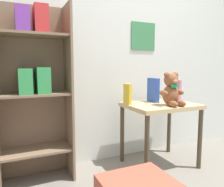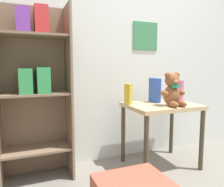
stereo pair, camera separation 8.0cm
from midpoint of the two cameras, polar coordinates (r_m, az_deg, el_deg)
name	(u,v)px [view 1 (the left image)]	position (r m, az deg, el deg)	size (l,w,h in m)	color
wall_back	(121,35)	(2.27, 1.38, 15.09)	(4.80, 0.07, 2.50)	silver
bookshelf_side	(34,81)	(1.86, -20.96, 2.98)	(0.56, 0.29, 1.43)	#7F664C
display_table	(160,113)	(2.08, 11.41, -5.02)	(0.63, 0.49, 0.59)	tan
teddy_bear	(171,90)	(1.98, 14.16, 0.81)	(0.22, 0.21, 0.29)	brown
book_standing_yellow	(127,94)	(2.00, 2.91, -0.10)	(0.03, 0.12, 0.19)	gold
book_standing_blue	(153,90)	(2.15, 9.67, 0.90)	(0.04, 0.14, 0.23)	#2D51B7
book_standing_pink	(177,90)	(2.32, 15.68, 0.85)	(0.02, 0.10, 0.21)	#D17093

